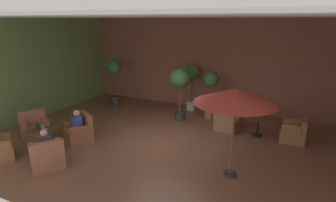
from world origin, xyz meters
The scene contains 20 objects.
ground_plane centered at (0.00, 0.00, -0.01)m, with size 11.30×8.37×0.02m, color brown.
wall_back_brick centered at (0.00, 4.15, 1.94)m, with size 11.30×0.08×3.88m, color #8F5442.
wall_left_accent centered at (-5.61, 0.00, 1.94)m, with size 0.08×8.37×3.88m, color #719551.
ceiling_slab centered at (0.00, 0.00, 3.91)m, with size 11.30×8.37×0.06m, color silver.
cafe_table_front_left centered at (-3.00, -2.12, 0.50)m, with size 0.77×0.77×0.65m.
armchair_front_left_north centered at (-3.99, -1.54, 0.33)m, with size 1.08×1.10×0.90m.
armchair_front_left_south centered at (-2.04, -2.76, 0.31)m, with size 1.11×1.12×0.84m.
armchair_front_left_west centered at (-2.42, -1.13, 0.33)m, with size 1.07×1.05×0.92m.
cafe_table_front_right centered at (2.68, 1.91, 0.50)m, with size 0.71×0.71×0.65m.
armchair_front_right_north centered at (3.81, 1.93, 0.31)m, with size 0.77×0.75×0.81m.
armchair_front_right_east centered at (1.56, 2.01, 0.31)m, with size 0.82×0.84×0.80m.
patio_umbrella_tall_red centered at (2.46, -1.02, 2.08)m, with size 1.96×1.96×2.28m.
potted_tree_left_corner centered at (-3.85, 2.73, 1.48)m, with size 0.67×0.67×2.10m.
potted_tree_mid_left centered at (-0.41, 3.59, 1.43)m, with size 0.70×0.70×2.00m.
potted_tree_mid_right centered at (-0.33, 2.16, 1.56)m, with size 0.80×0.80×2.10m.
potted_tree_right_corner centered at (0.66, 2.91, 1.23)m, with size 0.60×0.60×1.89m.
patron_blue_shirt centered at (-2.45, -1.16, 0.74)m, with size 0.41×0.38×0.64m.
patron_by_window centered at (-2.08, -2.74, 0.72)m, with size 0.39×0.43×0.62m.
iced_drink_cup centered at (-3.05, -1.99, 0.71)m, with size 0.08×0.08×0.11m, color white.
open_laptop centered at (-3.05, -2.06, 0.70)m, with size 0.36×0.31×0.20m.
Camera 1 is at (3.79, -7.36, 3.82)m, focal length 29.71 mm.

